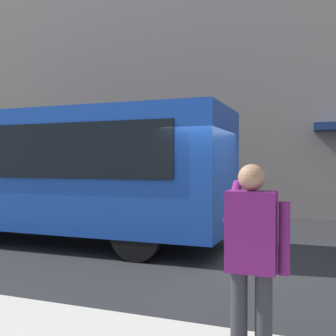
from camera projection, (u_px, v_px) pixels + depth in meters
The scene contains 4 objects.
ground_plane at pixel (238, 260), 7.61m from camera, with size 60.00×60.00×0.00m, color #232326.
building_facade_far at pixel (275, 44), 13.90m from camera, with size 28.00×1.55×12.00m.
red_bus at pixel (42, 170), 9.62m from camera, with size 9.05×2.54×3.08m.
pedestrian_photographer at pixel (252, 251), 3.27m from camera, with size 0.53×0.52×1.70m.
Camera 1 is at (-1.40, 7.58, 1.86)m, focal length 42.83 mm.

